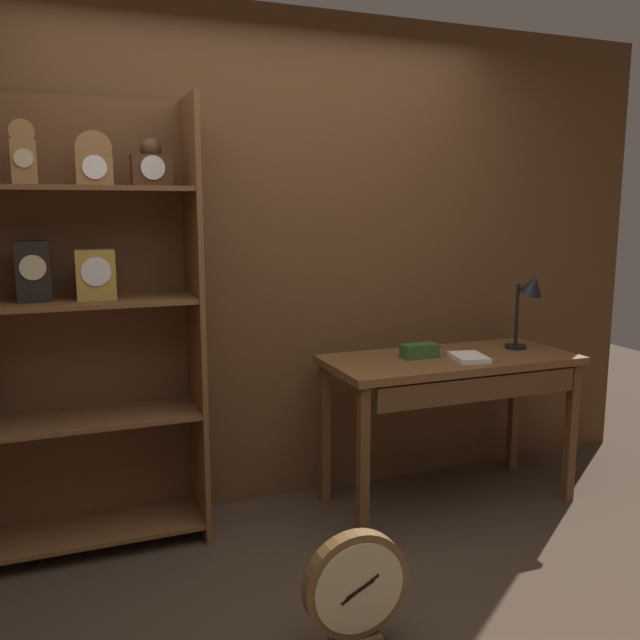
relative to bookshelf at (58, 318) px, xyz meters
name	(u,v)px	position (x,y,z in m)	size (l,w,h in m)	color
back_wood_panel	(263,264)	(1.03, 0.21, 0.20)	(4.80, 0.05, 2.60)	brown
bookshelf	(58,318)	(0.00, 0.00, 0.00)	(1.18, 0.38, 2.10)	brown
workbench	(452,376)	(1.93, -0.23, -0.39)	(1.34, 0.59, 0.81)	brown
desk_lamp	(530,295)	(2.43, -0.21, 0.01)	(0.19, 0.19, 0.43)	black
toolbox_small	(420,351)	(1.76, -0.18, -0.26)	(0.19, 0.09, 0.07)	#2D5123
open_repair_manual	(469,357)	(1.98, -0.31, -0.28)	(0.16, 0.22, 0.03)	silver
round_clock_large	(356,588)	(0.95, -1.17, -0.88)	(0.40, 0.11, 0.44)	brown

